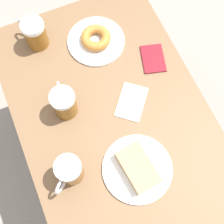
{
  "coord_description": "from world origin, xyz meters",
  "views": [
    {
      "loc": [
        0.16,
        0.36,
        1.85
      ],
      "look_at": [
        0.0,
        0.0,
        0.77
      ],
      "focal_mm": 50.0,
      "sensor_mm": 36.0,
      "label": 1
    }
  ],
  "objects_px": {
    "plate_with_cake": "(138,168)",
    "beer_mug_center": "(35,33)",
    "beer_mug_right": "(69,171)",
    "napkin_folded": "(132,102)",
    "beer_mug_left": "(64,103)",
    "passport_near_edge": "(153,59)",
    "plate_with_donut": "(96,39)"
  },
  "relations": [
    {
      "from": "beer_mug_left",
      "to": "napkin_folded",
      "type": "bearing_deg",
      "value": 163.15
    },
    {
      "from": "plate_with_cake",
      "to": "beer_mug_center",
      "type": "height_order",
      "value": "beer_mug_center"
    },
    {
      "from": "plate_with_donut",
      "to": "napkin_folded",
      "type": "height_order",
      "value": "plate_with_donut"
    },
    {
      "from": "beer_mug_right",
      "to": "napkin_folded",
      "type": "bearing_deg",
      "value": -151.64
    },
    {
      "from": "passport_near_edge",
      "to": "napkin_folded",
      "type": "bearing_deg",
      "value": 41.05
    },
    {
      "from": "plate_with_cake",
      "to": "plate_with_donut",
      "type": "xyz_separation_m",
      "value": [
        -0.06,
        -0.54,
        -0.0
      ]
    },
    {
      "from": "beer_mug_center",
      "to": "plate_with_donut",
      "type": "bearing_deg",
      "value": 157.47
    },
    {
      "from": "plate_with_cake",
      "to": "beer_mug_right",
      "type": "distance_m",
      "value": 0.24
    },
    {
      "from": "beer_mug_center",
      "to": "napkin_folded",
      "type": "bearing_deg",
      "value": 121.83
    },
    {
      "from": "plate_with_donut",
      "to": "plate_with_cake",
      "type": "bearing_deg",
      "value": 83.31
    },
    {
      "from": "beer_mug_right",
      "to": "beer_mug_center",
      "type": "bearing_deg",
      "value": -96.46
    },
    {
      "from": "plate_with_cake",
      "to": "passport_near_edge",
      "type": "bearing_deg",
      "value": -122.89
    },
    {
      "from": "beer_mug_right",
      "to": "napkin_folded",
      "type": "relative_size",
      "value": 0.73
    },
    {
      "from": "plate_with_cake",
      "to": "napkin_folded",
      "type": "bearing_deg",
      "value": -109.91
    },
    {
      "from": "beer_mug_center",
      "to": "beer_mug_right",
      "type": "relative_size",
      "value": 1.0
    },
    {
      "from": "beer_mug_right",
      "to": "napkin_folded",
      "type": "distance_m",
      "value": 0.35
    },
    {
      "from": "beer_mug_center",
      "to": "passport_near_edge",
      "type": "xyz_separation_m",
      "value": [
        -0.4,
        0.26,
        -0.06
      ]
    },
    {
      "from": "plate_with_donut",
      "to": "beer_mug_right",
      "type": "height_order",
      "value": "beer_mug_right"
    },
    {
      "from": "beer_mug_left",
      "to": "passport_near_edge",
      "type": "bearing_deg",
      "value": -170.77
    },
    {
      "from": "passport_near_edge",
      "to": "beer_mug_center",
      "type": "bearing_deg",
      "value": -32.62
    },
    {
      "from": "beer_mug_right",
      "to": "plate_with_cake",
      "type": "bearing_deg",
      "value": 161.18
    },
    {
      "from": "beer_mug_left",
      "to": "napkin_folded",
      "type": "relative_size",
      "value": 0.78
    },
    {
      "from": "plate_with_donut",
      "to": "beer_mug_center",
      "type": "relative_size",
      "value": 1.86
    },
    {
      "from": "beer_mug_center",
      "to": "passport_near_edge",
      "type": "bearing_deg",
      "value": 147.38
    },
    {
      "from": "beer_mug_right",
      "to": "passport_near_edge",
      "type": "relative_size",
      "value": 0.87
    },
    {
      "from": "beer_mug_left",
      "to": "beer_mug_right",
      "type": "xyz_separation_m",
      "value": [
        0.07,
        0.24,
        0.0
      ]
    },
    {
      "from": "plate_with_donut",
      "to": "beer_mug_left",
      "type": "height_order",
      "value": "beer_mug_left"
    },
    {
      "from": "passport_near_edge",
      "to": "beer_mug_right",
      "type": "bearing_deg",
      "value": 33.09
    },
    {
      "from": "beer_mug_center",
      "to": "napkin_folded",
      "type": "distance_m",
      "value": 0.47
    },
    {
      "from": "napkin_folded",
      "to": "passport_near_edge",
      "type": "height_order",
      "value": "passport_near_edge"
    },
    {
      "from": "plate_with_cake",
      "to": "beer_mug_left",
      "type": "distance_m",
      "value": 0.35
    },
    {
      "from": "napkin_folded",
      "to": "beer_mug_left",
      "type": "bearing_deg",
      "value": -16.85
    }
  ]
}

